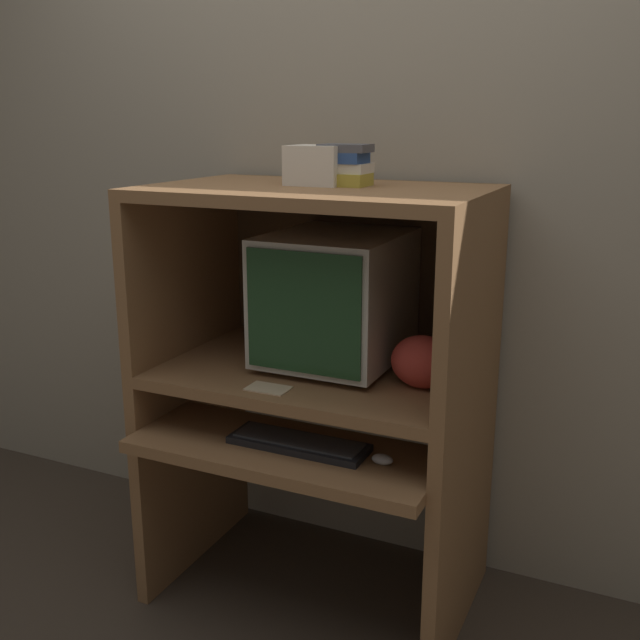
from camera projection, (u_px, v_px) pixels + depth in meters
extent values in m
cube|color=gray|center=(365.00, 186.00, 2.51)|extent=(6.00, 0.06, 2.60)
cube|color=brown|center=(195.00, 476.00, 2.63)|extent=(0.04, 0.64, 0.61)
cube|color=brown|center=(461.00, 538.00, 2.24)|extent=(0.04, 0.64, 0.61)
cube|color=brown|center=(284.00, 451.00, 2.17)|extent=(0.91, 0.36, 0.04)
cube|color=brown|center=(190.00, 372.00, 2.53)|extent=(0.04, 0.64, 0.17)
cube|color=brown|center=(467.00, 418.00, 2.14)|extent=(0.04, 0.64, 0.17)
cube|color=brown|center=(317.00, 372.00, 2.32)|extent=(0.91, 0.64, 0.04)
cube|color=brown|center=(185.00, 267.00, 2.43)|extent=(0.04, 0.64, 0.55)
cube|color=brown|center=(474.00, 295.00, 2.05)|extent=(0.04, 0.64, 0.55)
cube|color=brown|center=(317.00, 193.00, 2.17)|extent=(0.91, 0.64, 0.04)
cube|color=#48321E|center=(356.00, 262.00, 2.51)|extent=(0.91, 0.01, 0.55)
cylinder|color=beige|center=(336.00, 359.00, 2.36)|extent=(0.22, 0.22, 0.02)
cube|color=beige|center=(336.00, 296.00, 2.30)|extent=(0.39, 0.46, 0.39)
cube|color=#1E4223|center=(303.00, 313.00, 2.10)|extent=(0.35, 0.01, 0.35)
cube|color=black|center=(299.00, 444.00, 2.15)|extent=(0.41, 0.13, 0.02)
cube|color=#333335|center=(299.00, 440.00, 2.15)|extent=(0.38, 0.10, 0.01)
ellipsoid|color=#B7B7B7|center=(382.00, 459.00, 2.04)|extent=(0.06, 0.04, 0.03)
ellipsoid|color=#BC382D|center=(423.00, 362.00, 2.12)|extent=(0.19, 0.14, 0.15)
cube|color=gold|center=(343.00, 179.00, 2.19)|extent=(0.15, 0.11, 0.04)
cube|color=beige|center=(344.00, 168.00, 2.19)|extent=(0.15, 0.11, 0.03)
cube|color=navy|center=(341.00, 158.00, 2.18)|extent=(0.14, 0.11, 0.03)
cube|color=#4C4C51|center=(346.00, 148.00, 2.16)|extent=(0.14, 0.10, 0.02)
cube|color=#CCB28C|center=(268.00, 388.00, 2.12)|extent=(0.12, 0.08, 0.00)
cube|color=beige|center=(318.00, 165.00, 2.21)|extent=(0.16, 0.14, 0.12)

